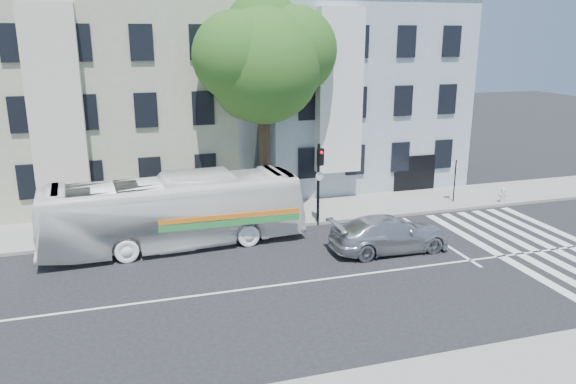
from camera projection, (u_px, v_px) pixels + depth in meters
name	position (u px, v px, depth m)	size (l,w,h in m)	color
ground	(322.00, 280.00, 21.25)	(120.00, 120.00, 0.00)	black
sidewalk_far	(268.00, 215.00, 28.61)	(80.00, 4.00, 0.15)	gray
building_left	(115.00, 98.00, 31.64)	(12.00, 10.00, 11.00)	#A0A489
building_right	(345.00, 91.00, 35.55)	(12.00, 10.00, 11.00)	#92A5AE
street_tree	(264.00, 59.00, 27.21)	(7.30, 5.90, 11.10)	#2D2116
bus	(174.00, 212.00, 24.25)	(11.28, 2.64, 3.14)	white
sedan	(389.00, 234.00, 23.95)	(5.20, 2.12, 1.51)	silver
hedge	(181.00, 223.00, 26.13)	(8.50, 0.84, 0.70)	#1B531B
traffic_signal	(319.00, 174.00, 26.59)	(0.41, 0.52, 4.01)	black
fire_hydrant	(503.00, 195.00, 30.47)	(0.47, 0.27, 0.82)	beige
far_sign_pole	(455.00, 175.00, 30.36)	(0.42, 0.16, 2.33)	black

